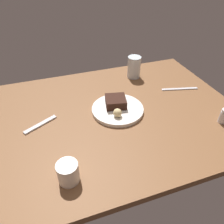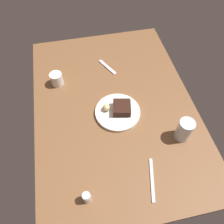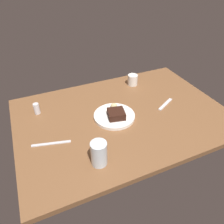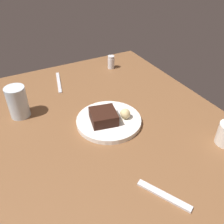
{
  "view_description": "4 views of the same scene",
  "coord_description": "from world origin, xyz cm",
  "px_view_note": "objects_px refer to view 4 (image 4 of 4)",
  "views": [
    {
      "loc": [
        21.89,
        71.55,
        62.83
      ],
      "look_at": [
        -1.17,
        4.31,
        7.16
      ],
      "focal_mm": 34.39,
      "sensor_mm": 36.0,
      "label": 1
    },
    {
      "loc": [
        -68.86,
        15.72,
        98.67
      ],
      "look_at": [
        -5.77,
        2.38,
        5.16
      ],
      "focal_mm": 35.69,
      "sensor_mm": 36.0,
      "label": 2
    },
    {
      "loc": [
        -45.53,
        -88.06,
        79.03
      ],
      "look_at": [
        -6.73,
        -0.03,
        6.64
      ],
      "focal_mm": 34.44,
      "sensor_mm": 36.0,
      "label": 3
    },
    {
      "loc": [
        55.83,
        -31.87,
        58.15
      ],
      "look_at": [
        -7.06,
        1.44,
        6.16
      ],
      "focal_mm": 38.97,
      "sensor_mm": 36.0,
      "label": 4
    }
  ],
  "objects_px": {
    "bread_roll": "(125,114)",
    "water_glass": "(18,102)",
    "salt_shaker": "(111,62)",
    "dessert_spoon": "(164,195)",
    "dessert_plate": "(109,121)",
    "chocolate_cake_slice": "(103,116)",
    "butter_knife": "(59,82)"
  },
  "relations": [
    {
      "from": "bread_roll",
      "to": "water_glass",
      "type": "distance_m",
      "value": 0.39
    },
    {
      "from": "salt_shaker",
      "to": "dessert_spoon",
      "type": "xyz_separation_m",
      "value": [
        0.73,
        -0.23,
        -0.03
      ]
    },
    {
      "from": "dessert_plate",
      "to": "bread_roll",
      "type": "relative_size",
      "value": 6.31
    },
    {
      "from": "dessert_plate",
      "to": "dessert_spoon",
      "type": "xyz_separation_m",
      "value": [
        0.34,
        -0.01,
        -0.01
      ]
    },
    {
      "from": "dessert_plate",
      "to": "water_glass",
      "type": "relative_size",
      "value": 1.95
    },
    {
      "from": "bread_roll",
      "to": "salt_shaker",
      "type": "xyz_separation_m",
      "value": [
        -0.41,
        0.16,
        -0.0
      ]
    },
    {
      "from": "salt_shaker",
      "to": "water_glass",
      "type": "relative_size",
      "value": 0.55
    },
    {
      "from": "dessert_spoon",
      "to": "dessert_plate",
      "type": "bearing_deg",
      "value": 149.9
    },
    {
      "from": "chocolate_cake_slice",
      "to": "dessert_spoon",
      "type": "distance_m",
      "value": 0.34
    },
    {
      "from": "bread_roll",
      "to": "dessert_plate",
      "type": "bearing_deg",
      "value": -111.08
    },
    {
      "from": "chocolate_cake_slice",
      "to": "dessert_spoon",
      "type": "height_order",
      "value": "chocolate_cake_slice"
    },
    {
      "from": "bread_roll",
      "to": "salt_shaker",
      "type": "distance_m",
      "value": 0.45
    },
    {
      "from": "dessert_plate",
      "to": "butter_knife",
      "type": "xyz_separation_m",
      "value": [
        -0.37,
        -0.07,
        -0.01
      ]
    },
    {
      "from": "bread_roll",
      "to": "salt_shaker",
      "type": "bearing_deg",
      "value": 158.73
    },
    {
      "from": "bread_roll",
      "to": "butter_knife",
      "type": "relative_size",
      "value": 0.19
    },
    {
      "from": "dessert_spoon",
      "to": "butter_knife",
      "type": "height_order",
      "value": "dessert_spoon"
    },
    {
      "from": "dessert_spoon",
      "to": "chocolate_cake_slice",
      "type": "bearing_deg",
      "value": 153.59
    },
    {
      "from": "bread_roll",
      "to": "chocolate_cake_slice",
      "type": "bearing_deg",
      "value": -104.1
    },
    {
      "from": "salt_shaker",
      "to": "water_glass",
      "type": "bearing_deg",
      "value": -67.96
    },
    {
      "from": "salt_shaker",
      "to": "water_glass",
      "type": "xyz_separation_m",
      "value": [
        0.2,
        -0.49,
        0.03
      ]
    },
    {
      "from": "chocolate_cake_slice",
      "to": "dessert_spoon",
      "type": "bearing_deg",
      "value": 1.35
    },
    {
      "from": "butter_knife",
      "to": "chocolate_cake_slice",
      "type": "bearing_deg",
      "value": -159.03
    },
    {
      "from": "salt_shaker",
      "to": "dessert_spoon",
      "type": "distance_m",
      "value": 0.77
    },
    {
      "from": "butter_knife",
      "to": "dessert_spoon",
      "type": "bearing_deg",
      "value": -161.77
    },
    {
      "from": "bread_roll",
      "to": "dessert_spoon",
      "type": "xyz_separation_m",
      "value": [
        0.32,
        -0.07,
        -0.03
      ]
    },
    {
      "from": "bread_roll",
      "to": "dessert_spoon",
      "type": "relative_size",
      "value": 0.25
    },
    {
      "from": "bread_roll",
      "to": "salt_shaker",
      "type": "relative_size",
      "value": 0.57
    },
    {
      "from": "bread_roll",
      "to": "butter_knife",
      "type": "bearing_deg",
      "value": -162.53
    },
    {
      "from": "chocolate_cake_slice",
      "to": "water_glass",
      "type": "bearing_deg",
      "value": -128.31
    },
    {
      "from": "butter_knife",
      "to": "salt_shaker",
      "type": "bearing_deg",
      "value": -71.6
    },
    {
      "from": "dessert_plate",
      "to": "chocolate_cake_slice",
      "type": "distance_m",
      "value": 0.04
    },
    {
      "from": "dessert_plate",
      "to": "bread_roll",
      "type": "bearing_deg",
      "value": 68.92
    }
  ]
}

